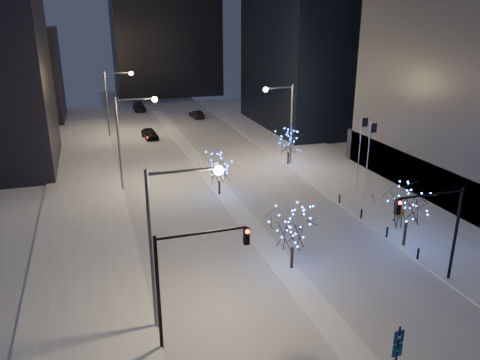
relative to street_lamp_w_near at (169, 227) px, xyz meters
name	(u,v)px	position (x,y,z in m)	size (l,w,h in m)	color
ground	(321,315)	(8.94, -2.00, -6.50)	(160.00, 160.00, 0.00)	silver
road	(197,161)	(8.94, 33.00, -6.49)	(20.00, 130.00, 0.02)	#B6BCC6
median	(206,172)	(8.94, 28.00, -6.42)	(2.00, 80.00, 0.15)	white
east_sidewalk	(360,186)	(23.94, 18.00, -6.42)	(10.00, 90.00, 0.15)	white
west_sidewalk	(85,218)	(-5.06, 18.00, -6.42)	(8.00, 90.00, 0.15)	white
filler_west_far	(6,75)	(-17.06, 68.00, 1.50)	(18.00, 16.00, 16.00)	black
horizon_block	(164,1)	(14.94, 90.00, 14.50)	(24.00, 14.00, 42.00)	black
street_lamp_w_near	(169,227)	(0.00, 0.00, 0.00)	(4.40, 0.56, 10.00)	#595E66
street_lamp_w_mid	(128,130)	(0.00, 25.00, 0.00)	(4.40, 0.56, 10.00)	#595E66
street_lamp_w_far	(113,94)	(0.00, 50.00, 0.00)	(4.40, 0.56, 10.00)	#595E66
street_lamp_east	(285,114)	(19.02, 28.00, -0.05)	(3.90, 0.56, 10.00)	#595E66
traffic_signal_west	(186,270)	(0.50, -2.00, -1.74)	(5.26, 0.43, 7.00)	black
traffic_signal_east	(439,221)	(17.88, -1.00, -1.74)	(5.26, 0.43, 7.00)	black
flagpoles	(364,152)	(22.30, 15.25, -1.70)	(1.35, 2.60, 8.00)	silver
bollards	(374,223)	(19.14, 8.00, -5.90)	(0.16, 12.16, 0.90)	black
car_near	(150,134)	(4.75, 46.61, -5.70)	(1.89, 4.69, 1.60)	black
car_mid	(196,114)	(14.98, 59.48, -5.80)	(1.49, 4.26, 1.40)	black
car_far	(139,107)	(5.75, 69.88, -5.73)	(2.17, 5.33, 1.55)	#222227
holiday_tree_median_near	(293,230)	(9.44, 3.78, -3.26)	(4.55, 4.55, 4.80)	black
holiday_tree_median_far	(219,169)	(8.44, 20.09, -3.64)	(3.59, 3.59, 4.25)	black
holiday_tree_plaza_near	(408,205)	(19.59, 4.33, -2.83)	(5.16, 5.16, 5.32)	black
holiday_tree_plaza_far	(289,142)	(19.44, 27.54, -3.46)	(4.70, 4.70, 4.52)	black
wayfinding_sign	(398,347)	(9.98, -8.00, -4.57)	(0.56, 0.11, 3.15)	black
construction_sign	(400,215)	(21.09, 7.11, -5.07)	(1.24, 0.46, 2.13)	black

